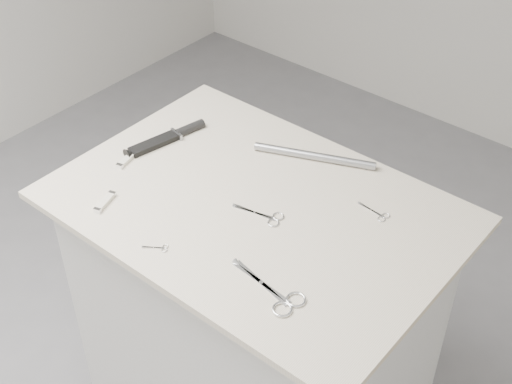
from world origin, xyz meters
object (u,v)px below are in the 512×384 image
Objects in this scene: embroidery_scissors_b at (377,214)px; sheathed_knife at (170,137)px; pocket_knife_a at (128,158)px; metal_rail at (314,156)px; embroidery_scissors_a at (267,217)px; plinth at (255,327)px; tiny_scissors at (159,248)px; pocket_knife_b at (105,202)px; large_shears at (279,296)px.

sheathed_knife is (-0.62, -0.10, 0.01)m from embroidery_scissors_b.
metal_rail is (0.39, 0.32, 0.01)m from pocket_knife_a.
metal_rail reaches higher than embroidery_scissors_b.
embroidery_scissors_a is 0.55× the size of sheathed_knife.
plinth is 0.62m from pocket_knife_a.
tiny_scissors is at bearing -104.80° from plinth.
embroidery_scissors_b is 1.00× the size of pocket_knife_a.
sheathed_knife is at bearing 156.10° from embroidery_scissors_a.
pocket_knife_a reaches higher than plinth.
tiny_scissors is 0.45m from sheathed_knife.
pocket_knife_a is 1.10× the size of pocket_knife_b.
embroidery_scissors_a is at bearing -79.05° from metal_rail.
pocket_knife_a is at bearing 176.10° from large_shears.
embroidery_scissors_b is at bearing 18.31° from tiny_scissors.
embroidery_scissors_b is at bearing -71.01° from pocket_knife_b.
embroidery_scissors_b is 0.27× the size of metal_rail.
pocket_knife_b is at bearing -162.82° from pocket_knife_a.
pocket_knife_b is (-0.22, 0.03, 0.00)m from tiny_scissors.
embroidery_scissors_a is 0.27m from embroidery_scissors_b.
embroidery_scissors_b is 0.68m from pocket_knife_b.
pocket_knife_a is at bearing -168.84° from plinth.
large_shears is 1.50× the size of embroidery_scissors_a.
large_shears is at bearing -40.93° from plinth.
tiny_scissors is 0.70× the size of pocket_knife_b.
embroidery_scissors_a is (-0.19, 0.19, -0.00)m from large_shears.
large_shears is 0.27m from embroidery_scissors_a.
large_shears is 0.52m from metal_rail.
metal_rail is at bearing 125.60° from large_shears.
sheathed_knife is at bearing -165.77° from embroidery_scissors_b.
pocket_knife_b reaches higher than tiny_scissors.
metal_rail is (-0.05, 0.27, 0.01)m from embroidery_scissors_a.
tiny_scissors is 0.52m from metal_rail.
sheathed_knife is at bearing 163.59° from large_shears.
embroidery_scissors_a is 0.44m from pocket_knife_a.
plinth is 0.48m from embroidery_scissors_a.
pocket_knife_b reaches higher than plinth.
metal_rail is (0.07, 0.52, 0.01)m from tiny_scissors.
large_shears reaches higher than tiny_scissors.
embroidery_scissors_a and tiny_scissors have the same top height.
metal_rail reaches higher than pocket_knife_a.
embroidery_scissors_a is 0.40× the size of metal_rail.
plinth is 10.99× the size of pocket_knife_b.
metal_rail is (0.00, 0.25, 0.48)m from plinth.
embroidery_scissors_b is at bearing 30.01° from embroidery_scissors_a.
tiny_scissors is 0.37m from pocket_knife_a.
embroidery_scissors_a is at bearing -74.93° from pocket_knife_b.
tiny_scissors is at bearing -128.87° from embroidery_scissors_a.
sheathed_knife is 2.68× the size of pocket_knife_a.
tiny_scissors is 0.22m from pocket_knife_b.
large_shears is at bearing -102.43° from sheathed_knife.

